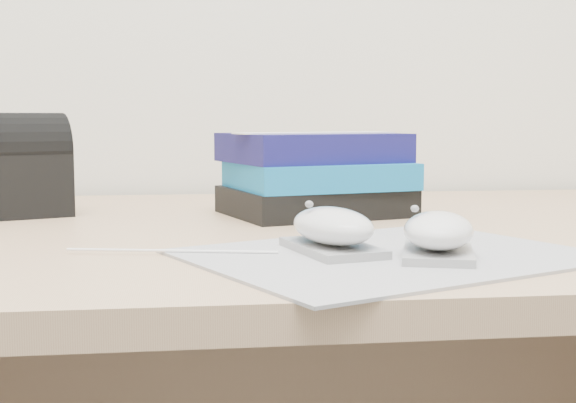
{
  "coord_description": "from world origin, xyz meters",
  "views": [
    {
      "loc": [
        -0.16,
        0.65,
        0.86
      ],
      "look_at": [
        -0.05,
        1.47,
        0.77
      ],
      "focal_mm": 50.0,
      "sensor_mm": 36.0,
      "label": 1
    }
  ],
  "objects": [
    {
      "name": "usb_cable",
      "position": [
        -0.17,
        1.39,
        0.73
      ],
      "size": [
        0.19,
        0.04,
        0.0
      ],
      "primitive_type": "cylinder",
      "rotation": [
        0.0,
        1.57,
        -0.21
      ],
      "color": "white",
      "rests_on": "mousepad"
    },
    {
      "name": "book_stack",
      "position": [
        0.01,
        1.68,
        0.78
      ],
      "size": [
        0.26,
        0.23,
        0.11
      ],
      "color": "black",
      "rests_on": "desk"
    },
    {
      "name": "pouch",
      "position": [
        -0.38,
        1.71,
        0.79
      ],
      "size": [
        0.17,
        0.14,
        0.13
      ],
      "color": "black",
      "rests_on": "desk"
    },
    {
      "name": "desk",
      "position": [
        0.0,
        1.64,
        0.5
      ],
      "size": [
        1.6,
        0.8,
        0.73
      ],
      "color": "tan",
      "rests_on": "ground"
    },
    {
      "name": "mouse_rear",
      "position": [
        -0.03,
        1.37,
        0.75
      ],
      "size": [
        0.09,
        0.13,
        0.05
      ],
      "color": "gray",
      "rests_on": "mousepad"
    },
    {
      "name": "mousepad",
      "position": [
        0.03,
        1.35,
        0.73
      ],
      "size": [
        0.43,
        0.39,
        0.0
      ],
      "primitive_type": "cube",
      "rotation": [
        0.0,
        0.0,
        0.42
      ],
      "color": "gray",
      "rests_on": "desk"
    },
    {
      "name": "mouse_front",
      "position": [
        0.06,
        1.33,
        0.75
      ],
      "size": [
        0.09,
        0.12,
        0.05
      ],
      "color": "#939395",
      "rests_on": "mousepad"
    }
  ]
}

